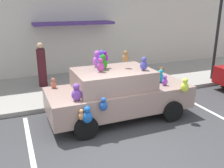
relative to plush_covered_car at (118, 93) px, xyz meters
The scene contains 9 objects.
ground_plane 2.06m from the plush_covered_car, 111.48° to the right, with size 60.00×60.00×0.00m, color #38383A.
sidewalk 3.39m from the plush_covered_car, 102.12° to the left, with size 24.00×4.00×0.15m, color gray.
storefront_building 5.92m from the plush_covered_car, 97.29° to the left, with size 24.00×1.25×6.40m.
parking_stripe_front 3.19m from the plush_covered_car, 14.39° to the right, with size 0.12×3.60×0.01m, color silver.
parking_stripe_rear 2.92m from the plush_covered_car, 164.15° to the right, with size 0.12×3.60×0.01m, color silver.
plush_covered_car is the anchor object (origin of this frame).
teddy_bear_on_sidewalk 3.55m from the plush_covered_car, 35.28° to the left, with size 0.37×0.31×0.70m.
street_lamp_post 5.98m from the plush_covered_car, 17.72° to the left, with size 0.28×0.28×4.05m.
pedestrian_walking_past 4.01m from the plush_covered_car, 116.21° to the left, with size 0.34×0.34×1.79m.
Camera 1 is at (-2.18, -4.68, 3.39)m, focal length 39.62 mm.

